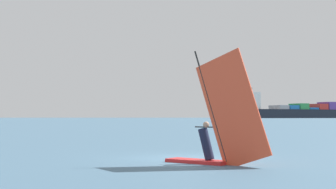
{
  "coord_description": "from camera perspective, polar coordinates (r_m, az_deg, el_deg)",
  "views": [
    {
      "loc": [
        8.87,
        -16.46,
        1.59
      ],
      "look_at": [
        -2.73,
        2.91,
        2.64
      ],
      "focal_mm": 51.5,
      "sensor_mm": 36.0,
      "label": 1
    }
  ],
  "objects": [
    {
      "name": "ground_plane",
      "position": [
        18.77,
        2.6,
        -7.53
      ],
      "size": [
        4000.0,
        4000.0,
        0.0
      ],
      "primitive_type": "plane",
      "color": "#476B84"
    },
    {
      "name": "cargo_ship",
      "position": [
        651.72,
        14.87,
        -1.91
      ],
      "size": [
        124.25,
        168.86,
        38.21
      ],
      "rotation": [
        0.0,
        0.0,
        0.99
      ],
      "color": "black",
      "rests_on": "ground_plane"
    },
    {
      "name": "windsurfer",
      "position": [
        16.33,
        5.69,
        -4.4
      ],
      "size": [
        3.95,
        1.01,
        4.06
      ],
      "rotation": [
        0.0,
        0.0,
        3.03
      ],
      "color": "red",
      "rests_on": "ground_plane"
    }
  ]
}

